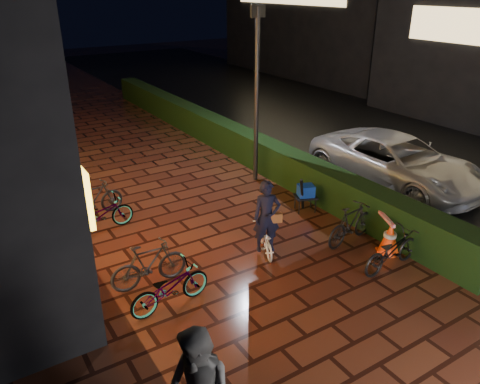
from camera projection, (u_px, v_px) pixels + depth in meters
ground at (292, 292)px, 9.10m from camera, size 80.00×80.00×0.00m
asphalt_road at (400, 145)px, 17.35m from camera, size 11.00×60.00×0.01m
hedge at (227, 136)px, 16.67m from camera, size 0.70×20.00×1.00m
van at (396, 161)px, 13.67m from camera, size 2.77×5.41×1.46m
lamp_post_hedge at (257, 89)px, 13.23m from camera, size 0.48×0.14×4.99m
lamp_post_sf at (21, 77)px, 13.70m from camera, size 0.51×0.15×5.41m
cyclist at (266, 227)px, 10.17m from camera, size 0.85×1.28×1.74m
traffic_barrier at (377, 223)px, 10.92m from camera, size 1.12×1.81×0.75m
cart_assembly at (306, 192)px, 12.14m from camera, size 0.73×0.62×1.04m
parked_bikes_storefront at (124, 237)px, 10.17m from camera, size 1.83×5.09×0.94m
parked_bikes_hedge at (372, 238)px, 10.16m from camera, size 1.70×1.92×0.94m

